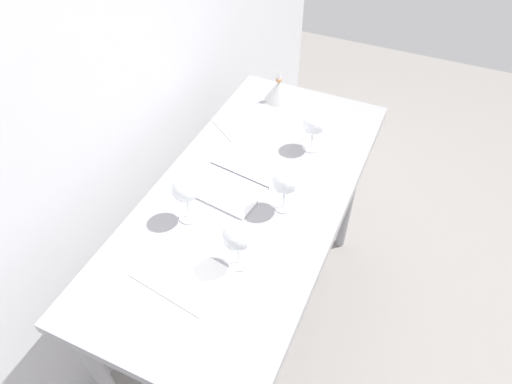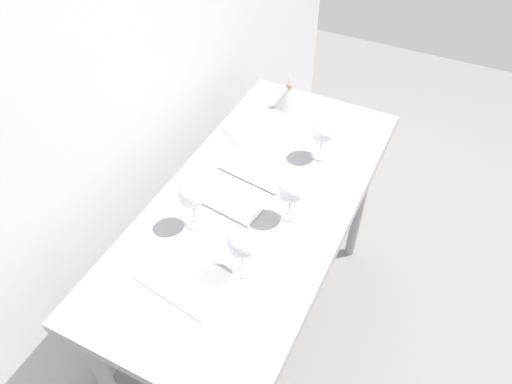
% 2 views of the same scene
% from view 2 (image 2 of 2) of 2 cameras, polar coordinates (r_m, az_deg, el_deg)
% --- Properties ---
extents(ground_plane, '(6.00, 6.00, 0.00)m').
position_cam_2_polar(ground_plane, '(2.41, -0.07, -15.82)').
color(ground_plane, gray).
extents(back_wall, '(3.80, 0.04, 2.60)m').
position_cam_2_polar(back_wall, '(1.66, -15.97, 14.37)').
color(back_wall, silver).
rests_on(back_wall, ground_plane).
extents(steel_counter, '(1.40, 0.65, 0.90)m').
position_cam_2_polar(steel_counter, '(1.75, 0.09, -3.27)').
color(steel_counter, gray).
rests_on(steel_counter, ground_plane).
extents(wine_glass_near_center, '(0.09, 0.09, 0.17)m').
position_cam_2_polar(wine_glass_near_center, '(1.54, 4.19, 0.31)').
color(wine_glass_near_center, white).
rests_on(wine_glass_near_center, steel_counter).
extents(wine_glass_near_right, '(0.09, 0.09, 0.16)m').
position_cam_2_polar(wine_glass_near_right, '(1.80, 7.91, 7.06)').
color(wine_glass_near_right, white).
rests_on(wine_glass_near_right, steel_counter).
extents(wine_glass_far_left, '(0.09, 0.09, 0.17)m').
position_cam_2_polar(wine_glass_far_left, '(1.53, -7.61, -0.48)').
color(wine_glass_far_left, white).
rests_on(wine_glass_far_left, steel_counter).
extents(wine_glass_near_left, '(0.09, 0.09, 0.17)m').
position_cam_2_polar(wine_glass_near_left, '(1.39, -1.71, -6.23)').
color(wine_glass_near_left, white).
rests_on(wine_glass_near_left, steel_counter).
extents(open_notebook, '(0.37, 0.30, 0.01)m').
position_cam_2_polar(open_notebook, '(1.73, -1.20, 1.16)').
color(open_notebook, silver).
rests_on(open_notebook, steel_counter).
extents(tasting_sheet_upper, '(0.22, 0.29, 0.00)m').
position_cam_2_polar(tasting_sheet_upper, '(1.48, -8.30, -10.10)').
color(tasting_sheet_upper, white).
rests_on(tasting_sheet_upper, steel_counter).
extents(tasting_sheet_lower, '(0.30, 0.31, 0.00)m').
position_cam_2_polar(tasting_sheet_lower, '(1.95, -0.09, 7.02)').
color(tasting_sheet_lower, white).
rests_on(tasting_sheet_lower, steel_counter).
extents(decanter_funnel, '(0.12, 0.12, 0.14)m').
position_cam_2_polar(decanter_funnel, '(2.09, 3.92, 11.34)').
color(decanter_funnel, silver).
rests_on(decanter_funnel, steel_counter).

